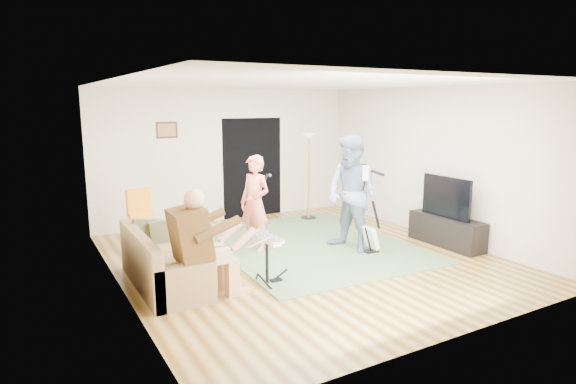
# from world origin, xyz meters

# --- Properties ---
(floor) EXTENTS (6.00, 6.00, 0.00)m
(floor) POSITION_xyz_m (0.00, 0.00, 0.00)
(floor) COLOR brown
(floor) RESTS_ON ground
(walls) EXTENTS (5.50, 6.00, 2.70)m
(walls) POSITION_xyz_m (0.00, 0.00, 1.35)
(walls) COLOR beige
(walls) RESTS_ON floor
(ceiling) EXTENTS (6.00, 6.00, 0.00)m
(ceiling) POSITION_xyz_m (0.00, 0.00, 2.70)
(ceiling) COLOR white
(ceiling) RESTS_ON walls
(window_blinds) EXTENTS (0.00, 2.05, 2.05)m
(window_blinds) POSITION_xyz_m (-2.74, 0.20, 1.55)
(window_blinds) COLOR olive
(window_blinds) RESTS_ON walls
(doorway) EXTENTS (2.10, 0.00, 2.10)m
(doorway) POSITION_xyz_m (0.55, 2.99, 1.05)
(doorway) COLOR black
(doorway) RESTS_ON walls
(picture_frame) EXTENTS (0.42, 0.03, 0.32)m
(picture_frame) POSITION_xyz_m (-1.25, 2.99, 1.90)
(picture_frame) COLOR #3F2314
(picture_frame) RESTS_ON walls
(area_rug) EXTENTS (3.23, 3.97, 0.02)m
(area_rug) POSITION_xyz_m (0.47, 0.56, 0.01)
(area_rug) COLOR #48673F
(area_rug) RESTS_ON floor
(sofa) EXTENTS (0.77, 1.86, 0.75)m
(sofa) POSITION_xyz_m (-2.28, -0.03, 0.25)
(sofa) COLOR olive
(sofa) RESTS_ON floor
(drummer) EXTENTS (0.91, 0.51, 1.39)m
(drummer) POSITION_xyz_m (-1.87, -0.68, 0.54)
(drummer) COLOR #523717
(drummer) RESTS_ON sofa
(drum_kit) EXTENTS (0.37, 0.67, 0.69)m
(drum_kit) POSITION_xyz_m (-1.00, -0.68, 0.30)
(drum_kit) COLOR black
(drum_kit) RESTS_ON floor
(singer) EXTENTS (0.57, 0.68, 1.58)m
(singer) POSITION_xyz_m (-0.46, 0.79, 0.79)
(singer) COLOR #FF7A6E
(singer) RESTS_ON floor
(microphone) EXTENTS (0.06, 0.06, 0.24)m
(microphone) POSITION_xyz_m (-0.26, 0.79, 1.18)
(microphone) COLOR black
(microphone) RESTS_ON singer
(guitarist) EXTENTS (0.92, 1.07, 1.91)m
(guitarist) POSITION_xyz_m (0.89, -0.03, 0.96)
(guitarist) COLOR slate
(guitarist) RESTS_ON floor
(guitar_held) EXTENTS (0.28, 0.61, 0.26)m
(guitar_held) POSITION_xyz_m (1.09, -0.03, 1.30)
(guitar_held) COLOR white
(guitar_held) RESTS_ON guitarist
(guitar_spare) EXTENTS (0.31, 0.28, 0.86)m
(guitar_spare) POSITION_xyz_m (1.11, -0.29, 0.25)
(guitar_spare) COLOR black
(guitar_spare) RESTS_ON floor
(torchiere_lamp) EXTENTS (0.32, 0.32, 1.80)m
(torchiere_lamp) POSITION_xyz_m (1.46, 2.19, 1.23)
(torchiere_lamp) COLOR black
(torchiere_lamp) RESTS_ON floor
(dining_chair) EXTENTS (0.53, 0.56, 1.01)m
(dining_chair) POSITION_xyz_m (-2.05, 1.70, 0.36)
(dining_chair) COLOR tan
(dining_chair) RESTS_ON floor
(tv_cabinet) EXTENTS (0.40, 1.40, 0.50)m
(tv_cabinet) POSITION_xyz_m (2.50, -0.60, 0.25)
(tv_cabinet) COLOR black
(tv_cabinet) RESTS_ON floor
(television) EXTENTS (0.06, 1.00, 0.70)m
(television) POSITION_xyz_m (2.45, -0.60, 0.85)
(television) COLOR black
(television) RESTS_ON tv_cabinet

